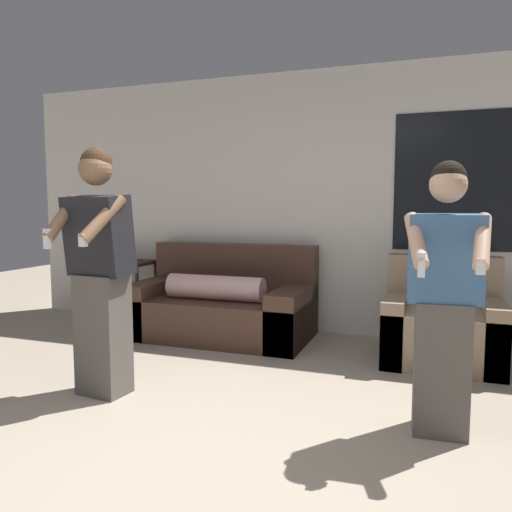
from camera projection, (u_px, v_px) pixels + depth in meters
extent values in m
plane|color=tan|center=(165.00, 487.00, 2.36)|extent=(14.00, 14.00, 0.00)
cube|color=silver|center=(316.00, 203.00, 5.18)|extent=(6.91, 0.06, 2.70)
cube|color=black|center=(455.00, 182.00, 4.68)|extent=(1.10, 0.01, 1.30)
cube|color=#472D23|center=(221.00, 317.00, 5.04)|extent=(1.79, 0.98, 0.40)
cube|color=#472D23|center=(235.00, 268.00, 5.35)|extent=(1.79, 0.22, 0.51)
cube|color=#472D23|center=(155.00, 305.00, 5.29)|extent=(0.28, 0.98, 0.54)
cube|color=#472D23|center=(293.00, 316.00, 4.78)|extent=(0.28, 0.98, 0.54)
cylinder|color=beige|center=(215.00, 288.00, 4.89)|extent=(0.98, 0.24, 0.24)
cube|color=#937A60|center=(442.00, 336.00, 4.20)|extent=(0.95, 0.80, 0.46)
cube|color=#937A60|center=(443.00, 279.00, 4.44)|extent=(0.95, 0.20, 0.43)
cube|color=#937A60|center=(395.00, 327.00, 4.33)|extent=(0.18, 0.80, 0.56)
cube|color=#937A60|center=(492.00, 334.00, 4.07)|extent=(0.18, 0.80, 0.56)
cube|color=tan|center=(443.00, 310.00, 4.14)|extent=(0.81, 0.64, 0.01)
cube|color=#332319|center=(129.00, 262.00, 5.67)|extent=(0.53, 0.46, 0.04)
cylinder|color=#332319|center=(103.00, 294.00, 5.60)|extent=(0.04, 0.04, 0.66)
cylinder|color=#332319|center=(137.00, 297.00, 5.45)|extent=(0.04, 0.04, 0.66)
cylinder|color=#332319|center=(123.00, 289.00, 5.96)|extent=(0.04, 0.04, 0.66)
cylinder|color=#332319|center=(156.00, 291.00, 5.81)|extent=(0.04, 0.04, 0.66)
cube|color=tan|center=(118.00, 255.00, 5.69)|extent=(0.10, 0.02, 0.17)
cube|color=tan|center=(129.00, 256.00, 5.66)|extent=(0.13, 0.02, 0.15)
cube|color=#56514C|center=(103.00, 334.00, 3.50)|extent=(0.35, 0.27, 0.85)
cube|color=black|center=(98.00, 236.00, 3.42)|extent=(0.47, 0.32, 0.56)
sphere|color=brown|center=(95.00, 169.00, 3.36)|extent=(0.22, 0.22, 0.22)
sphere|color=#3D2819|center=(96.00, 163.00, 3.37)|extent=(0.21, 0.21, 0.21)
cylinder|color=brown|center=(61.00, 218.00, 3.35)|extent=(0.11, 0.36, 0.32)
cube|color=white|center=(47.00, 239.00, 3.22)|extent=(0.04, 0.04, 0.13)
cylinder|color=brown|center=(103.00, 219.00, 3.19)|extent=(0.18, 0.36, 0.32)
cube|color=white|center=(83.00, 240.00, 3.08)|extent=(0.05, 0.04, 0.08)
cube|color=#56514C|center=(441.00, 368.00, 2.89)|extent=(0.32, 0.26, 0.78)
cube|color=#3D6693|center=(445.00, 258.00, 2.82)|extent=(0.42, 0.26, 0.50)
sphere|color=tan|center=(448.00, 185.00, 2.78)|extent=(0.21, 0.21, 0.21)
sphere|color=black|center=(448.00, 178.00, 2.78)|extent=(0.20, 0.20, 0.20)
cylinder|color=tan|center=(416.00, 240.00, 2.71)|extent=(0.16, 0.36, 0.30)
cube|color=white|center=(421.00, 265.00, 2.57)|extent=(0.04, 0.04, 0.13)
cylinder|color=tan|center=(482.00, 241.00, 2.62)|extent=(0.12, 0.36, 0.30)
cube|color=white|center=(481.00, 267.00, 2.50)|extent=(0.05, 0.04, 0.08)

